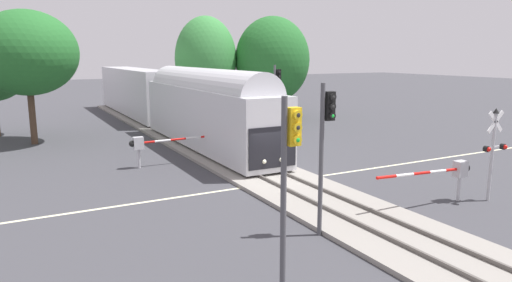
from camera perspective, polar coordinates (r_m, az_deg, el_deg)
ground_plane at (r=23.50m, az=2.81°, el=-5.11°), size 220.00×220.00×0.00m
road_centre_stripe at (r=23.50m, az=2.81°, el=-5.10°), size 44.00×0.20×0.01m
railway_track at (r=23.47m, az=2.81°, el=-4.88°), size 4.40×80.00×0.32m
commuter_train at (r=39.98m, az=-11.04°, el=5.28°), size 3.04×39.07×5.16m
crossing_gate_near at (r=21.70m, az=22.98°, el=-3.44°), size 5.37×0.40×1.80m
crossing_signal_mast at (r=22.44m, az=27.24°, el=-0.47°), size 1.36×0.44×4.11m
crossing_gate_far at (r=27.01m, az=-13.22°, el=-0.29°), size 5.28×0.40×1.80m
traffic_signal_far_side at (r=33.01m, az=2.53°, el=6.11°), size 0.53×0.38×5.65m
traffic_signal_median at (r=16.11m, az=8.56°, el=0.76°), size 0.53×0.38×5.42m
traffic_signal_near_left at (r=12.05m, az=4.06°, el=-2.77°), size 0.53×0.38×5.33m
elm_centre_background at (r=46.59m, az=-6.21°, el=9.99°), size 6.07×6.07×10.10m
oak_far_right at (r=46.99m, az=2.02°, el=9.96°), size 7.43×7.43×10.13m
oak_behind_train at (r=36.55m, az=-26.40°, el=9.68°), size 6.96×6.96×9.46m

